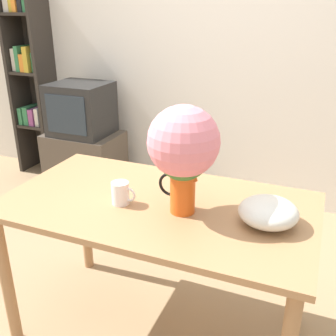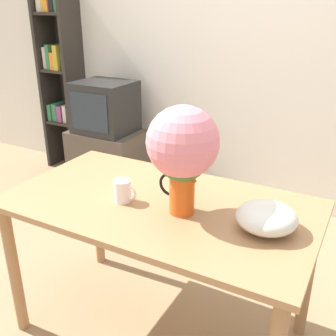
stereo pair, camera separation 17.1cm
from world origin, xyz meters
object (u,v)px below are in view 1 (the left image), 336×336
object	(u,v)px
tv_set	(81,109)
coffee_mug	(121,193)
white_bowl	(268,212)
flower_vase	(183,148)

from	to	relation	value
tv_set	coffee_mug	bearing A→B (deg)	-50.30
white_bowl	tv_set	bearing A→B (deg)	143.66
flower_vase	white_bowl	bearing A→B (deg)	4.97
white_bowl	coffee_mug	bearing A→B (deg)	-173.91
flower_vase	coffee_mug	xyz separation A→B (m)	(-0.29, -0.04, -0.25)
coffee_mug	white_bowl	bearing A→B (deg)	6.09
white_bowl	flower_vase	bearing A→B (deg)	-175.03
coffee_mug	tv_set	bearing A→B (deg)	129.70
flower_vase	coffee_mug	world-z (taller)	flower_vase
coffee_mug	tv_set	world-z (taller)	tv_set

